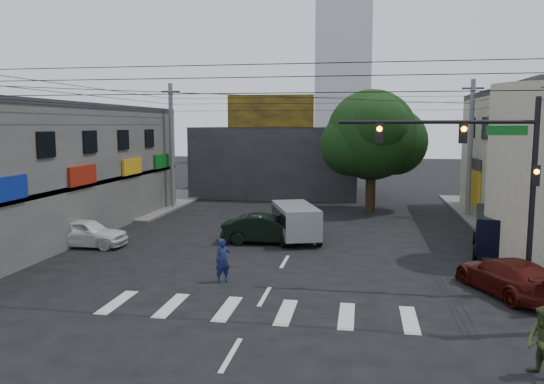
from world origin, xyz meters
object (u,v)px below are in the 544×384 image
(navy_van, at_px, (497,233))
(traffic_officer, at_px, (223,261))
(utility_pole_far_left, at_px, (172,147))
(pedestrian_olive, at_px, (543,343))
(street_tree, at_px, (372,135))
(maroon_sedan, at_px, (508,276))
(utility_pole_far_right, at_px, (470,149))
(white_compact, at_px, (85,233))
(silver_minivan, at_px, (295,223))
(traffic_gantry, at_px, (486,163))
(dark_sedan, at_px, (266,229))

(navy_van, bearing_deg, traffic_officer, 131.14)
(utility_pole_far_left, bearing_deg, pedestrian_olive, -52.58)
(street_tree, xyz_separation_m, pedestrian_olive, (3.86, -24.99, -4.57))
(traffic_officer, bearing_deg, utility_pole_far_left, 80.93)
(utility_pole_far_left, xyz_separation_m, traffic_officer, (8.56, -17.55, -3.72))
(traffic_officer, bearing_deg, maroon_sedan, -33.32)
(utility_pole_far_right, height_order, white_compact, utility_pole_far_right)
(utility_pole_far_left, height_order, silver_minivan, utility_pole_far_left)
(street_tree, xyz_separation_m, traffic_gantry, (3.82, -18.00, -0.64))
(utility_pole_far_right, distance_m, dark_sedan, 16.33)
(utility_pole_far_right, distance_m, maroon_sedan, 17.75)
(silver_minivan, xyz_separation_m, pedestrian_olive, (7.94, -14.50, -0.06))
(navy_van, relative_size, pedestrian_olive, 3.01)
(dark_sedan, xyz_separation_m, silver_minivan, (1.46, 0.86, 0.21))
(pedestrian_olive, bearing_deg, silver_minivan, -176.46)
(utility_pole_far_left, bearing_deg, traffic_officer, -64.01)
(utility_pole_far_right, distance_m, pedestrian_olive, 24.42)
(white_compact, distance_m, navy_van, 20.51)
(dark_sedan, distance_m, maroon_sedan, 12.37)
(maroon_sedan, height_order, silver_minivan, silver_minivan)
(silver_minivan, bearing_deg, maroon_sedan, -149.97)
(maroon_sedan, xyz_separation_m, navy_van, (1.15, 6.54, 0.34))
(dark_sedan, relative_size, white_compact, 1.09)
(white_compact, bearing_deg, pedestrian_olive, -122.52)
(dark_sedan, xyz_separation_m, pedestrian_olive, (9.39, -13.64, 0.14))
(dark_sedan, distance_m, white_compact, 9.27)
(traffic_officer, xyz_separation_m, pedestrian_olive, (9.80, -6.44, 0.02))
(utility_pole_far_right, relative_size, pedestrian_olive, 5.11)
(maroon_sedan, distance_m, pedestrian_olive, 6.83)
(white_compact, relative_size, navy_van, 0.79)
(navy_van, bearing_deg, pedestrian_olive, -177.71)
(street_tree, relative_size, utility_pole_far_right, 0.95)
(street_tree, bearing_deg, silver_minivan, -111.24)
(maroon_sedan, distance_m, traffic_officer, 10.71)
(traffic_officer, bearing_deg, utility_pole_far_right, 19.59)
(dark_sedan, xyz_separation_m, white_compact, (-8.97, -2.37, -0.03))
(silver_minivan, relative_size, pedestrian_olive, 2.69)
(utility_pole_far_left, bearing_deg, street_tree, 3.95)
(traffic_gantry, distance_m, silver_minivan, 11.57)
(traffic_gantry, height_order, pedestrian_olive, traffic_gantry)
(silver_minivan, height_order, navy_van, navy_van)
(dark_sedan, relative_size, silver_minivan, 0.97)
(street_tree, xyz_separation_m, traffic_officer, (-5.94, -18.55, -4.60))
(silver_minivan, bearing_deg, dark_sedan, 101.67)
(pedestrian_olive, bearing_deg, dark_sedan, -170.61)
(navy_van, distance_m, pedestrian_olive, 13.47)
(silver_minivan, bearing_deg, white_compact, 88.40)
(street_tree, distance_m, traffic_gantry, 18.42)
(traffic_officer, bearing_deg, street_tree, 37.16)
(navy_van, distance_m, traffic_officer, 13.70)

